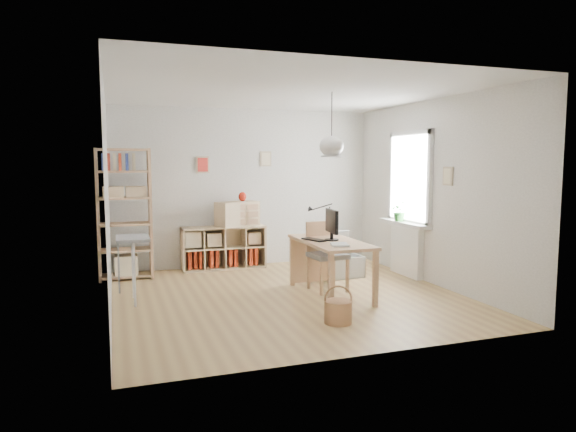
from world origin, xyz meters
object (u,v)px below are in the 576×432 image
object	(u,v)px
chair	(326,251)
storage_chest	(339,262)
desk	(331,247)
cube_shelf	(222,251)
drawer_chest	(237,214)
tall_bookshelf	(124,209)
monitor	(332,223)

from	to	relation	value
chair	storage_chest	bearing A→B (deg)	49.43
desk	cube_shelf	distance (m)	2.48
desk	chair	size ratio (longest dim) A/B	1.57
desk	storage_chest	xyz separation A→B (m)	(0.61, 1.06, -0.43)
drawer_chest	storage_chest	bearing A→B (deg)	-62.89
tall_bookshelf	monitor	xyz separation A→B (m)	(2.60, -1.95, -0.10)
tall_bookshelf	drawer_chest	bearing A→B (deg)	7.48
tall_bookshelf	chair	xyz separation A→B (m)	(2.65, -1.63, -0.54)
storage_chest	monitor	distance (m)	1.43
desk	monitor	world-z (taller)	monitor
storage_chest	drawer_chest	bearing A→B (deg)	136.61
desk	drawer_chest	world-z (taller)	drawer_chest
desk	storage_chest	distance (m)	1.29
tall_bookshelf	storage_chest	world-z (taller)	tall_bookshelf
desk	cube_shelf	size ratio (longest dim) A/B	1.07
cube_shelf	drawer_chest	world-z (taller)	drawer_chest
tall_bookshelf	chair	world-z (taller)	tall_bookshelf
monitor	drawer_chest	world-z (taller)	monitor
storage_chest	drawer_chest	xyz separation A→B (m)	(-1.37, 1.13, 0.70)
desk	drawer_chest	distance (m)	2.33
cube_shelf	chair	size ratio (longest dim) A/B	1.46
desk	storage_chest	world-z (taller)	desk
chair	monitor	distance (m)	0.54
drawer_chest	monitor	bearing A→B (deg)	-93.71
cube_shelf	storage_chest	world-z (taller)	cube_shelf
cube_shelf	drawer_chest	distance (m)	0.68
chair	desk	bearing A→B (deg)	-105.89
desk	drawer_chest	size ratio (longest dim) A/B	2.08
monitor	chair	bearing A→B (deg)	88.68
tall_bookshelf	monitor	size ratio (longest dim) A/B	4.19
desk	cube_shelf	xyz separation A→B (m)	(-1.02, 2.23, -0.36)
desk	tall_bookshelf	xyz separation A→B (m)	(-2.59, 1.95, 0.43)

